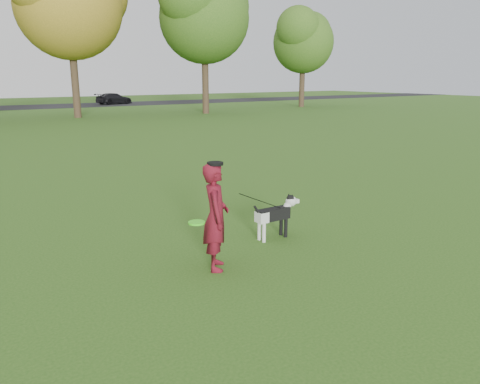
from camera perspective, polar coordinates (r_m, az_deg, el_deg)
ground at (r=7.85m, az=1.51°, el=-6.51°), size 120.00×120.00×0.00m
man at (r=6.71m, az=-2.97°, el=-3.04°), size 0.61×0.68×1.57m
dog at (r=8.09m, az=4.46°, el=-2.51°), size 0.98×0.20×0.75m
car_right at (r=48.54m, az=-15.10°, el=10.94°), size 3.96×2.54×1.07m
man_held_items at (r=7.45m, az=2.79°, el=-1.20°), size 2.18×0.83×1.08m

